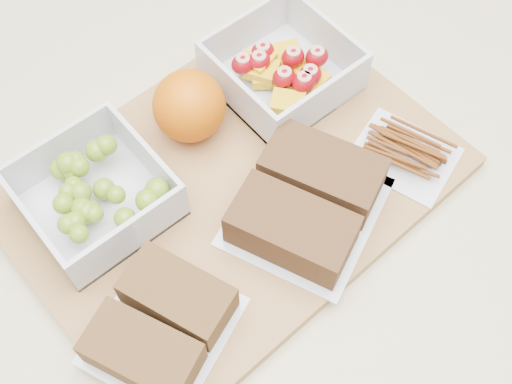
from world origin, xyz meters
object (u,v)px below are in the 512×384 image
Objects in this scene: sandwich_bag_left at (161,324)px; orange at (189,106)px; cutting_board at (234,185)px; sandwich_bag_center at (307,201)px; grape_container at (95,194)px; pretzel_bag at (405,151)px; fruit_container at (282,71)px.

orange is at bearing 46.28° from sandwich_bag_left.
cutting_board is 2.28× the size of sandwich_bag_center.
orange is at bearing 82.85° from cutting_board.
pretzel_bag is at bearing -29.34° from grape_container.
cutting_board is 3.54× the size of pretzel_bag.
orange is 0.48× the size of sandwich_bag_left.
fruit_container is 0.15m from pretzel_bag.
fruit_container reaches higher than cutting_board.
sandwich_bag_left is 0.29m from pretzel_bag.
sandwich_bag_left reaches higher than cutting_board.
fruit_container is 1.76× the size of orange.
pretzel_bag is (0.27, -0.15, -0.01)m from grape_container.
sandwich_bag_left is 1.30× the size of pretzel_bag.
pretzel_bag is at bearing -1.74° from sandwich_bag_left.
pretzel_bag is at bearing -32.17° from cutting_board.
pretzel_bag is at bearing -49.37° from orange.
sandwich_bag_left is 0.84× the size of sandwich_bag_center.
fruit_container is at bearing 57.45° from sandwich_bag_center.
sandwich_bag_center is (-0.09, -0.13, 0.00)m from fruit_container.
sandwich_bag_left is at bearing -133.72° from orange.
cutting_board is 0.14m from grape_container.
sandwich_bag_left is at bearing 178.26° from pretzel_bag.
orange reaches higher than cutting_board.
grape_container is at bearing 150.66° from pretzel_bag.
fruit_container is (0.23, 0.00, -0.00)m from grape_container.
sandwich_bag_left is (-0.14, -0.08, 0.03)m from cutting_board.
sandwich_bag_left is at bearing -151.39° from fruit_container.
sandwich_bag_left is at bearing -152.93° from cutting_board.
orange is (-0.11, 0.02, 0.02)m from fruit_container.
fruit_container is 0.11m from orange.
fruit_container is at bearing 28.61° from sandwich_bag_left.
grape_container is 0.68× the size of sandwich_bag_center.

